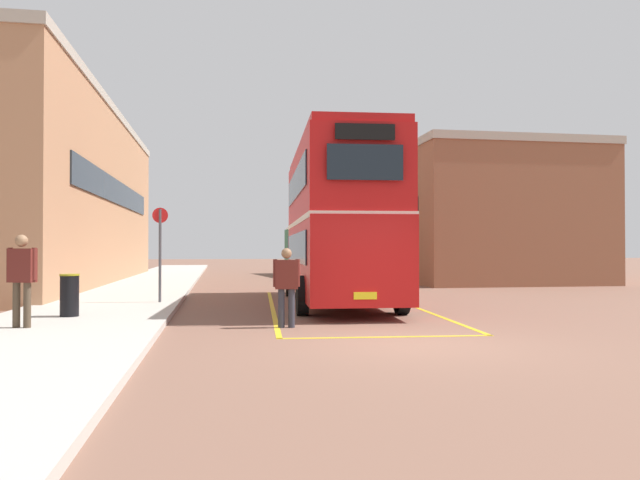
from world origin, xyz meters
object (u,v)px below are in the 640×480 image
bus_stop_sign (160,245)px  double_decker_bus (337,221)px  pedestrian_boarding (286,282)px  pedestrian_waiting_near (22,273)px  single_deck_bus (325,249)px  litter_bin (70,295)px

bus_stop_sign → double_decker_bus: bearing=1.6°
double_decker_bus → pedestrian_boarding: bearing=-112.0°
pedestrian_boarding → pedestrian_waiting_near: bearing=-177.6°
double_decker_bus → pedestrian_boarding: (-2.10, -5.18, -1.54)m
double_decker_bus → pedestrian_boarding: 5.79m
single_deck_bus → pedestrian_boarding: single_deck_bus is taller
litter_bin → double_decker_bus: bearing=27.1°
pedestrian_waiting_near → litter_bin: size_ratio=1.88×
double_decker_bus → litter_bin: (-6.86, -3.51, -1.89)m
pedestrian_waiting_near → bus_stop_sign: size_ratio=0.67×
pedestrian_boarding → litter_bin: pedestrian_boarding is taller
bus_stop_sign → pedestrian_boarding: bearing=-58.4°
pedestrian_waiting_near → single_deck_bus: bearing=66.4°
single_deck_bus → pedestrian_waiting_near: size_ratio=5.58×
single_deck_bus → bus_stop_sign: 19.13m
pedestrian_waiting_near → pedestrian_boarding: bearing=2.4°
double_decker_bus → single_deck_bus: size_ratio=0.98×
pedestrian_waiting_near → bus_stop_sign: bus_stop_sign is taller
pedestrian_boarding → pedestrian_waiting_near: 5.21m
litter_bin → bus_stop_sign: size_ratio=0.36×
single_deck_bus → pedestrian_boarding: bearing=-101.9°
single_deck_bus → pedestrian_boarding: (-4.74, -22.48, -0.67)m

